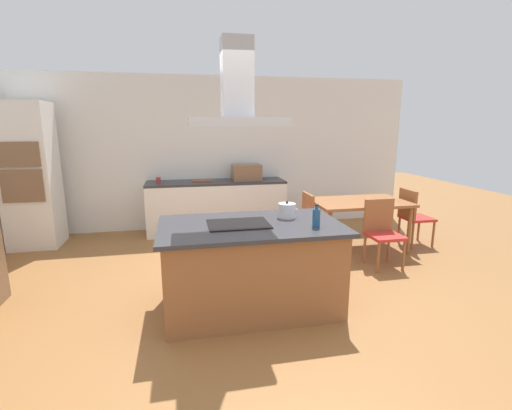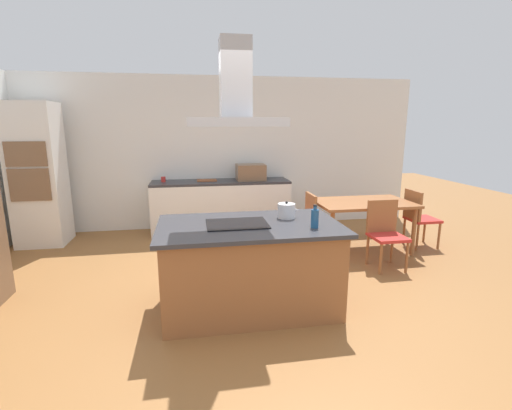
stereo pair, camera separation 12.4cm
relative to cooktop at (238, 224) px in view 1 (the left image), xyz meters
name	(u,v)px [view 1 (the left image)]	position (x,y,z in m)	size (l,w,h in m)	color
ground	(231,257)	(0.12, 1.50, -0.91)	(16.00, 16.00, 0.00)	#936033
wall_back	(217,153)	(0.12, 3.25, 0.44)	(7.20, 0.10, 2.70)	white
kitchen_island	(251,266)	(0.12, 0.00, -0.45)	(1.82, 1.08, 0.90)	#995B33
cooktop	(238,224)	(0.00, 0.00, 0.00)	(0.60, 0.44, 0.01)	black
tea_kettle	(287,211)	(0.55, 0.17, 0.07)	(0.24, 0.19, 0.18)	silver
olive_oil_bottle	(316,218)	(0.72, -0.25, 0.09)	(0.07, 0.07, 0.22)	navy
back_counter	(217,206)	(0.07, 2.88, -0.46)	(2.40, 0.62, 0.90)	white
countertop_microwave	(246,172)	(0.60, 2.88, 0.13)	(0.50, 0.38, 0.28)	brown
coffee_mug_red	(158,180)	(-0.91, 2.92, 0.04)	(0.08, 0.08, 0.09)	red
cutting_board	(202,181)	(-0.17, 2.93, 0.00)	(0.34, 0.24, 0.02)	brown
wall_oven_stack	(30,176)	(-2.78, 2.65, 0.20)	(0.70, 0.66, 2.20)	white
dining_table	(359,206)	(2.07, 1.48, -0.24)	(1.40, 0.90, 0.75)	#995B33
chair_facing_island	(382,228)	(2.07, 0.81, -0.40)	(0.42, 0.42, 0.89)	red
chair_at_right_end	(413,214)	(2.98, 1.48, -0.40)	(0.42, 0.42, 0.89)	red
chair_at_left_end	(301,220)	(1.15, 1.48, -0.40)	(0.42, 0.42, 0.89)	red
range_hood	(237,98)	(0.00, 0.00, 1.20)	(0.90, 0.55, 0.78)	#ADADB2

